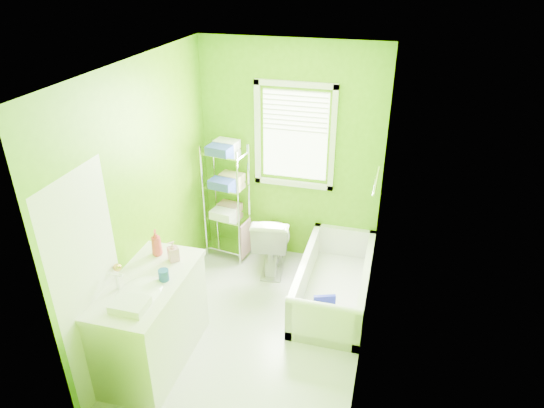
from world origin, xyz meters
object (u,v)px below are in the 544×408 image
(wire_shelf_unit, at_px, (227,190))
(vanity, at_px, (151,319))
(toilet, at_px, (273,241))
(bathtub, at_px, (334,288))

(wire_shelf_unit, bearing_deg, vanity, -91.88)
(wire_shelf_unit, bearing_deg, toilet, -12.56)
(bathtub, height_order, vanity, vanity)
(vanity, bearing_deg, bathtub, 41.82)
(toilet, xyz_separation_m, wire_shelf_unit, (-0.60, 0.13, 0.52))
(toilet, bearing_deg, vanity, 61.92)
(bathtub, distance_m, vanity, 1.97)
(vanity, height_order, wire_shelf_unit, wire_shelf_unit)
(vanity, xyz_separation_m, wire_shelf_unit, (0.06, 1.85, 0.42))
(bathtub, height_order, toilet, toilet)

